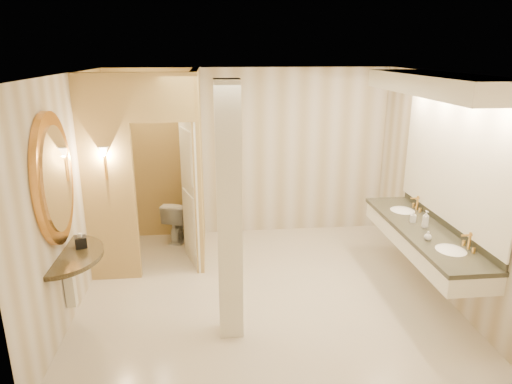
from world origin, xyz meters
The scene contains 16 objects.
floor centered at (0.00, 0.00, 0.00)m, with size 4.50×4.50×0.00m, color beige.
ceiling centered at (0.00, 0.00, 2.70)m, with size 4.50×4.50×0.00m, color silver.
wall_back centered at (0.00, 2.00, 1.35)m, with size 4.50×0.02×2.70m, color beige.
wall_front centered at (0.00, -2.00, 1.35)m, with size 4.50×0.02×2.70m, color beige.
wall_left centered at (-2.25, 0.00, 1.35)m, with size 0.02×4.00×2.70m, color beige.
wall_right centered at (2.25, 0.00, 1.35)m, with size 0.02×4.00×2.70m, color beige.
toilet_closet centered at (-1.12, 0.97, 1.39)m, with size 1.50×1.55×2.70m.
wall_sconce centered at (-1.93, 0.43, 1.73)m, with size 0.14×0.14×0.42m.
vanity centered at (1.98, -0.29, 1.63)m, with size 0.75×2.58×2.09m.
console_shelf centered at (-2.21, -0.60, 1.35)m, with size 1.06×1.06×1.98m.
pillar centered at (-0.45, -0.90, 1.35)m, with size 0.25×0.25×2.70m, color white.
tissue_box centered at (-2.07, -0.44, 0.94)m, with size 0.12×0.12×0.12m, color black.
toilet centered at (-1.16, 1.75, 0.33)m, with size 0.37×0.65×0.67m, color white.
soap_bottle_a centered at (1.90, -0.08, 0.95)m, with size 0.07×0.07×0.15m, color beige.
soap_bottle_b centered at (1.82, -0.65, 0.93)m, with size 0.08×0.08×0.11m, color silver.
soap_bottle_c centered at (1.96, -0.28, 0.98)m, with size 0.08×0.08×0.22m, color #C6B28C.
Camera 1 is at (-0.62, -5.23, 2.95)m, focal length 32.00 mm.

